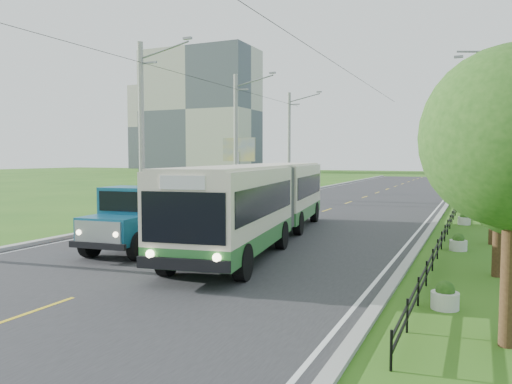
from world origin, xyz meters
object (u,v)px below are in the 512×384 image
Objects in this scene: tree_fourth at (493,156)px; streetlight_far at (500,139)px; tree_fifth at (491,152)px; pole_mid at (236,137)px; planter_front at (445,297)px; planter_near at (458,243)px; pole_near at (142,130)px; tree_second at (502,158)px; pole_far at (289,142)px; dump_truck at (145,213)px; bus at (262,197)px; streetlight_mid at (511,130)px; billboard_left at (239,153)px; tree_back at (489,156)px; tree_third at (497,146)px; planter_mid at (464,219)px; planter_far at (468,206)px.

streetlight_far is (0.79, 13.86, 1.32)m from tree_fourth.
pole_mid is at bearing 177.29° from tree_fifth.
planter_front is 8.00m from planter_near.
pole_near reaches higher than tree_second.
planter_near is (-1.26, -8.14, -3.30)m from tree_fourth.
planter_near is at bearing -58.01° from pole_far.
bus is at bearing 40.97° from dump_truck.
streetlight_mid is 22.51m from billboard_left.
tree_fifth reaches higher than planter_front.
tree_second is at bearing -71.97° from planter_near.
planter_near is (-1.26, -20.14, -3.37)m from tree_back.
tree_third is at bearing -53.91° from pole_far.
pole_near and pole_far have the same top height.
pole_far reaches higher than streetlight_mid.
tree_fourth is 0.33× the size of bus.
tree_fourth is 0.93× the size of tree_fifth.
tree_second is 25.91m from streetlight_far.
planter_mid is at bearing -180.00° from streetlight_mid.
tree_second is 7.91× the size of planter_front.
streetlight_far is (18.90, -5.00, -0.19)m from pole_far.
pole_mid is 18.89m from tree_back.
pole_far is at bearing 120.42° from tree_second.
billboard_left is at bearing 135.16° from planter_near.
tree_fourth reaches higher than planter_mid.
tree_fifth is at bearing 97.29° from streetlight_mid.
bus is (-9.69, -23.18, -3.01)m from streetlight_far.
pole_mid is 22.25m from tree_third.
streetlight_far is at bearing 11.23° from billboard_left.
pole_mid reaches higher than planter_front.
dump_truck is at bearing -135.99° from streetlight_mid.
pole_mid is 12.00m from pole_far.
tree_back is (0.00, 12.00, 0.07)m from tree_fourth.
planter_near is 8.00m from planter_mid.
tree_fourth is 8.06× the size of planter_far.
tree_second is 9.44m from bus.
planter_front is 31.88m from billboard_left.
planter_mid is 16.80m from dump_truck.
pole_near is 12.00m from pole_mid.
pole_near reaches higher than streetlight_mid.
pole_near and pole_mid have the same top height.
tree_fourth reaches higher than billboard_left.
pole_near is 0.60× the size of bus.
tree_second reaches higher than billboard_left.
tree_second is 0.32× the size of bus.
bus is at bearing -60.33° from pole_mid.
planter_mid is (-2.04, -0.00, -4.62)m from streetlight_mid.
tree_back is at bearing 84.09° from planter_mid.
pole_near is 1.85× the size of tree_fourth.
planter_near is 0.11× the size of dump_truck.
pole_mid is 1.00× the size of pole_far.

